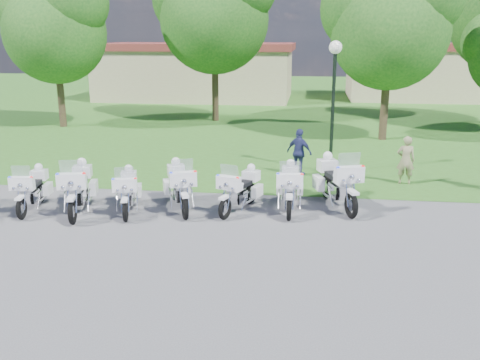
# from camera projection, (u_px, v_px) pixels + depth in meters

# --- Properties ---
(ground) EXTENTS (100.00, 100.00, 0.00)m
(ground) POSITION_uv_depth(u_px,v_px,m) (200.00, 227.00, 13.59)
(ground) COLOR #55555A
(ground) RESTS_ON ground
(grass_lawn) EXTENTS (100.00, 48.00, 0.01)m
(grass_lawn) POSITION_uv_depth(u_px,v_px,m) (275.00, 101.00, 39.40)
(grass_lawn) COLOR #396A21
(grass_lawn) RESTS_ON ground
(motorcycle_1) EXTENTS (0.89, 2.09, 1.41)m
(motorcycle_1) POSITION_uv_depth(u_px,v_px,m) (32.00, 189.00, 14.87)
(motorcycle_1) COLOR black
(motorcycle_1) RESTS_ON ground
(motorcycle_2) EXTENTS (1.18, 2.41, 1.64)m
(motorcycle_2) POSITION_uv_depth(u_px,v_px,m) (78.00, 188.00, 14.62)
(motorcycle_2) COLOR black
(motorcycle_2) RESTS_ON ground
(motorcycle_3) EXTENTS (1.03, 2.07, 1.42)m
(motorcycle_3) POSITION_uv_depth(u_px,v_px,m) (127.00, 190.00, 14.68)
(motorcycle_3) COLOR black
(motorcycle_3) RESTS_ON ground
(motorcycle_4) EXTENTS (1.31, 2.25, 1.59)m
(motorcycle_4) POSITION_uv_depth(u_px,v_px,m) (180.00, 185.00, 14.91)
(motorcycle_4) COLOR black
(motorcycle_4) RESTS_ON ground
(motorcycle_5) EXTENTS (1.16, 2.06, 1.45)m
(motorcycle_5) POSITION_uv_depth(u_px,v_px,m) (240.00, 189.00, 14.77)
(motorcycle_5) COLOR black
(motorcycle_5) RESTS_ON ground
(motorcycle_6) EXTENTS (0.78, 2.30, 1.55)m
(motorcycle_6) POSITION_uv_depth(u_px,v_px,m) (290.00, 187.00, 14.84)
(motorcycle_6) COLOR black
(motorcycle_6) RESTS_ON ground
(motorcycle_7) EXTENTS (1.37, 2.48, 1.73)m
(motorcycle_7) POSITION_uv_depth(u_px,v_px,m) (337.00, 181.00, 15.08)
(motorcycle_7) COLOR black
(motorcycle_7) RESTS_ON ground
(lamp_post) EXTENTS (0.44, 0.44, 4.54)m
(lamp_post) POSITION_uv_depth(u_px,v_px,m) (334.00, 75.00, 18.01)
(lamp_post) COLOR black
(lamp_post) RESTS_ON ground
(tree_0) EXTENTS (6.02, 5.13, 8.02)m
(tree_0) POSITION_uv_depth(u_px,v_px,m) (54.00, 23.00, 27.03)
(tree_0) COLOR #38281C
(tree_0) RESTS_ON ground
(tree_1) EXTENTS (6.91, 5.90, 9.21)m
(tree_1) POSITION_uv_depth(u_px,v_px,m) (213.00, 8.00, 28.82)
(tree_1) COLOR #38281C
(tree_1) RESTS_ON ground
(tree_2) EXTENTS (6.10, 5.20, 8.13)m
(tree_2) POSITION_uv_depth(u_px,v_px,m) (389.00, 19.00, 23.52)
(tree_2) COLOR #38281C
(tree_2) RESTS_ON ground
(building_west) EXTENTS (14.56, 8.32, 4.10)m
(building_west) POSITION_uv_depth(u_px,v_px,m) (197.00, 71.00, 40.58)
(building_west) COLOR tan
(building_west) RESTS_ON ground
(building_east) EXTENTS (11.44, 7.28, 4.10)m
(building_east) POSITION_uv_depth(u_px,v_px,m) (423.00, 71.00, 40.32)
(building_east) COLOR tan
(building_east) RESTS_ON ground
(bystander_a) EXTENTS (0.61, 0.43, 1.58)m
(bystander_a) POSITION_uv_depth(u_px,v_px,m) (406.00, 160.00, 17.30)
(bystander_a) COLOR #988F67
(bystander_a) RESTS_ON ground
(bystander_c) EXTENTS (1.03, 0.82, 1.63)m
(bystander_c) POSITION_uv_depth(u_px,v_px,m) (299.00, 153.00, 18.35)
(bystander_c) COLOR navy
(bystander_c) RESTS_ON ground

